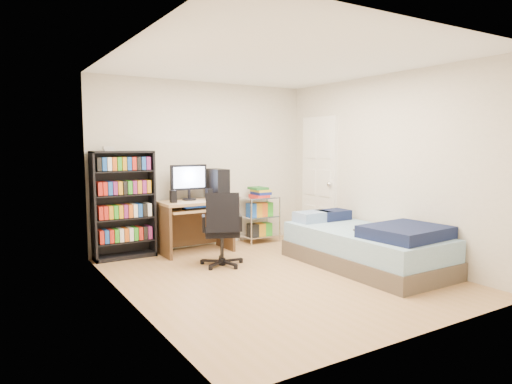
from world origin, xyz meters
TOP-DOWN VIEW (x-y plane):
  - room at (0.00, 0.00)m, footprint 3.58×4.08m
  - media_shelf at (-1.29, 1.84)m, footprint 0.83×0.28m
  - computer_desk at (-0.22, 1.69)m, footprint 1.01×0.58m
  - office_chair at (-0.34, 0.77)m, footprint 0.76×0.76m
  - wire_cart at (0.85, 1.75)m, footprint 0.56×0.40m
  - bed at (1.19, -0.25)m, footprint 1.08×2.16m
  - door at (1.72, 1.35)m, footprint 0.12×0.80m

SIDE VIEW (x-z plane):
  - bed at x=1.19m, z-range -0.04..0.58m
  - office_chair at x=-0.34m, z-range -0.18..0.79m
  - wire_cart at x=0.85m, z-range 0.14..1.03m
  - computer_desk at x=-0.22m, z-range 0.05..1.32m
  - media_shelf at x=-1.29m, z-range -0.01..1.53m
  - door at x=1.72m, z-range 0.00..2.00m
  - room at x=0.00m, z-range -0.04..2.54m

